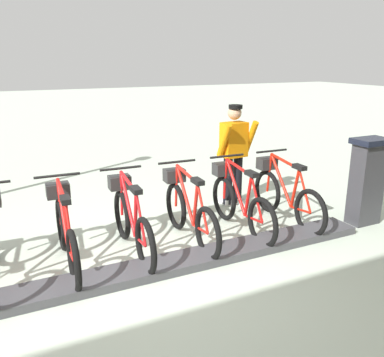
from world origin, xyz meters
The scene contains 9 objects.
ground_plane centered at (0.00, 0.00, 0.00)m, with size 60.00×60.00×0.00m, color beige.
dock_rail_base centered at (0.00, 0.00, 0.05)m, with size 0.44×6.34×0.10m, color #47474C.
payment_kiosk centered at (0.05, -3.59, 0.67)m, with size 0.36×0.52×1.28m.
bike_docked_0 centered at (0.62, -2.57, 0.43)m, with size 1.72×0.54×1.02m.
bike_docked_1 centered at (0.62, -1.78, 0.43)m, with size 1.72×0.54×1.02m.
bike_docked_2 centered at (0.62, -0.99, 0.43)m, with size 1.72×0.54×1.02m.
bike_docked_3 centered at (0.62, -0.20, 0.43)m, with size 1.72×0.54×1.02m.
bike_docked_4 centered at (0.62, 0.59, 0.43)m, with size 1.72×0.54×1.02m.
worker_near_rack centered at (1.60, -2.27, 0.91)m, with size 0.48×0.65×1.66m.
Camera 1 is at (-4.00, 1.18, 2.37)m, focal length 38.45 mm.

